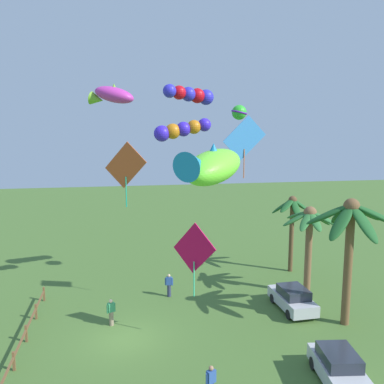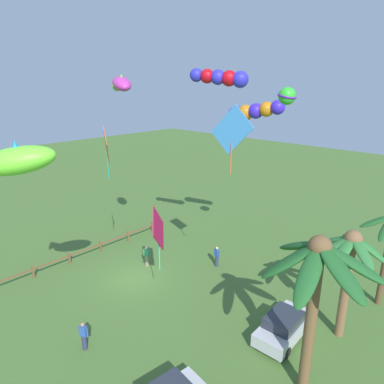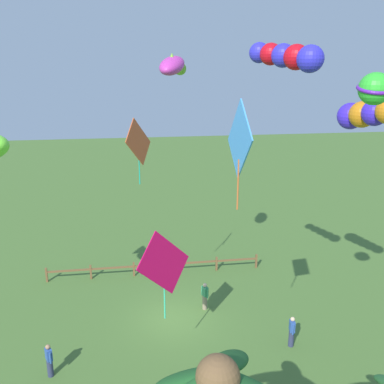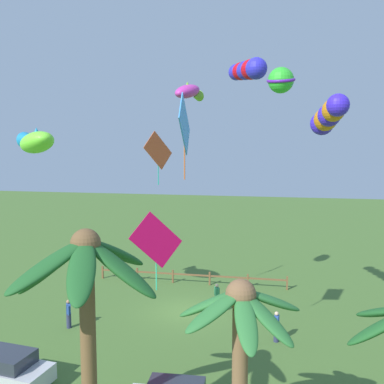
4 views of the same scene
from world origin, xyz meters
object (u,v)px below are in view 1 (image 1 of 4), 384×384
(palm_tree_0, at_px, (351,228))
(kite_diamond_0, at_px, (244,139))
(kite_fish_2, at_px, (112,95))
(spectator_2, at_px, (169,285))
(palm_tree_1, at_px, (292,214))
(kite_fish_1, at_px, (211,166))
(kite_ball_5, at_px, (239,112))
(parked_car_0, at_px, (339,368))
(spectator_1, at_px, (111,312))
(kite_tube_6, at_px, (191,95))
(kite_diamond_7, at_px, (194,250))
(spectator_0, at_px, (211,383))
(kite_tube_4, at_px, (181,130))
(kite_diamond_3, at_px, (126,166))
(parked_car_1, at_px, (293,299))
(palm_tree_2, at_px, (310,228))

(palm_tree_0, relative_size, kite_diamond_0, 2.10)
(kite_fish_2, bearing_deg, spectator_2, 147.08)
(palm_tree_1, bearing_deg, kite_fish_1, -31.93)
(spectator_2, relative_size, kite_fish_1, 0.45)
(spectator_2, xyz_separation_m, kite_diamond_0, (3.93, 3.94, 9.98))
(kite_fish_2, height_order, kite_ball_5, kite_fish_2)
(parked_car_0, xyz_separation_m, kite_diamond_0, (-7.09, -2.46, 10.04))
(spectator_1, relative_size, kite_tube_6, 0.49)
(spectator_2, height_order, kite_ball_5, kite_ball_5)
(spectator_2, distance_m, kite_ball_5, 12.52)
(kite_diamond_7, bearing_deg, spectator_1, -119.86)
(spectator_0, distance_m, kite_tube_4, 16.89)
(kite_diamond_0, xyz_separation_m, kite_fish_1, (9.13, -3.96, -0.63))
(palm_tree_1, height_order, spectator_1, palm_tree_1)
(palm_tree_1, relative_size, kite_ball_5, 5.13)
(palm_tree_1, relative_size, kite_diamond_7, 1.50)
(kite_fish_2, distance_m, kite_diamond_3, 3.84)
(spectator_1, height_order, kite_tube_4, kite_tube_4)
(spectator_0, height_order, kite_fish_2, kite_fish_2)
(spectator_2, bearing_deg, kite_fish_1, -0.13)
(kite_tube_4, bearing_deg, spectator_1, -41.30)
(palm_tree_1, xyz_separation_m, spectator_1, (6.94, -14.01, -3.91))
(kite_diamond_3, bearing_deg, kite_fish_1, 24.47)
(spectator_0, bearing_deg, spectator_2, -177.62)
(palm_tree_1, bearing_deg, parked_car_1, -22.11)
(palm_tree_2, distance_m, spectator_1, 14.08)
(kite_diamond_3, bearing_deg, parked_car_1, 108.90)
(palm_tree_2, xyz_separation_m, kite_diamond_7, (5.02, -8.88, 0.47))
(kite_diamond_7, bearing_deg, palm_tree_1, 134.76)
(parked_car_0, relative_size, spectator_2, 2.57)
(kite_fish_2, xyz_separation_m, kite_diamond_7, (0.89, 4.02, -7.92))
(kite_diamond_3, relative_size, kite_tube_4, 0.77)
(kite_fish_1, bearing_deg, kite_fish_2, -156.76)
(spectator_2, relative_size, kite_diamond_7, 0.39)
(kite_fish_1, xyz_separation_m, kite_tube_4, (-15.13, 1.18, 1.10))
(spectator_0, xyz_separation_m, kite_ball_5, (-11.11, 4.26, 11.59))
(kite_diamond_0, distance_m, kite_fish_1, 9.97)
(parked_car_1, bearing_deg, kite_diamond_0, -81.82)
(palm_tree_1, relative_size, kite_tube_4, 1.50)
(spectator_1, distance_m, kite_tube_4, 12.88)
(palm_tree_2, bearing_deg, kite_tube_4, -110.81)
(palm_tree_0, height_order, parked_car_1, palm_tree_0)
(palm_tree_0, distance_m, kite_diamond_3, 13.22)
(palm_tree_2, bearing_deg, kite_diamond_0, -63.21)
(kite_diamond_3, xyz_separation_m, kite_tube_4, (-9.01, 3.97, 1.64))
(spectator_1, bearing_deg, kite_diamond_7, 60.14)
(palm_tree_1, height_order, parked_car_0, palm_tree_1)
(kite_diamond_0, bearing_deg, spectator_0, -25.60)
(palm_tree_1, height_order, kite_ball_5, kite_ball_5)
(kite_ball_5, height_order, kite_tube_6, kite_tube_6)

